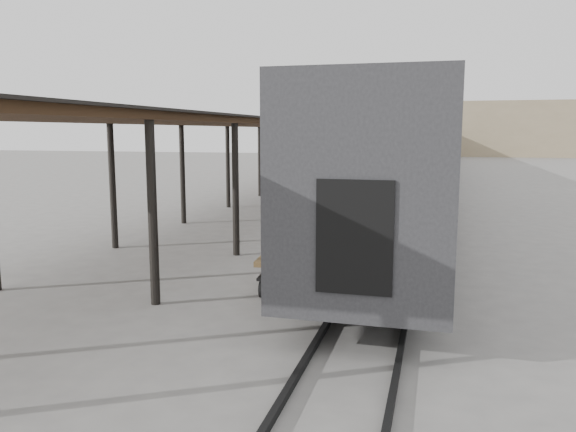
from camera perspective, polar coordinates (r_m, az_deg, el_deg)
The scene contains 11 objects.
ground at distance 13.76m, azimuth -4.30°, elevation -6.92°, with size 160.00×160.00×0.00m, color slate.
train at distance 46.32m, azimuth 13.63°, elevation 7.15°, with size 3.45×76.01×4.01m.
canopy at distance 37.33m, azimuth 2.99°, elevation 9.10°, with size 4.90×64.30×4.15m.
rails at distance 46.66m, azimuth 13.53°, elevation 3.92°, with size 1.54×150.00×0.12m.
building_far at distance 91.01m, azimuth 21.31°, elevation 8.23°, with size 18.00×10.00×8.00m, color tan.
building_left at distance 95.60m, azimuth 6.43°, elevation 8.14°, with size 12.00×8.00×6.00m, color tan.
baggage_cart at distance 13.33m, azimuth 0.34°, elevation -4.53°, with size 1.44×2.49×0.86m.
suitcase_stack at distance 13.62m, azimuth 0.41°, elevation -2.58°, with size 1.18×1.17×0.44m.
luggage_tug at distance 34.24m, azimuth 3.03°, elevation 3.58°, with size 1.63×1.96×1.49m.
porter at distance 12.48m, azimuth -0.08°, elevation -0.33°, with size 0.64×0.42×1.75m, color navy.
pedestrian at distance 29.21m, azimuth 2.86°, elevation 2.93°, with size 0.93×0.39×1.59m, color black.
Camera 1 is at (4.42, -12.50, 3.68)m, focal length 35.00 mm.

